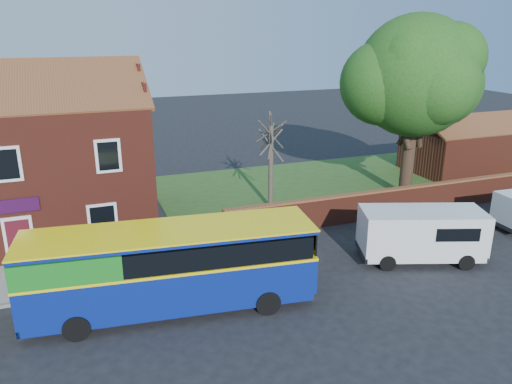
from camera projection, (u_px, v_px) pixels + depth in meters
name	position (u px, v px, depth m)	size (l,w,h in m)	color
ground	(227.00, 325.00, 17.49)	(120.00, 120.00, 0.00)	black
pavement	(21.00, 282.00, 20.28)	(18.00, 3.50, 0.12)	gray
kerb	(17.00, 304.00, 18.72)	(18.00, 0.15, 0.14)	slate
grass_strip	(355.00, 183.00, 33.33)	(26.00, 12.00, 0.04)	#426B28
shop_building	(18.00, 167.00, 24.32)	(12.30, 8.13, 10.50)	maroon
boundary_wall	(413.00, 199.00, 27.74)	(22.00, 0.38, 1.60)	maroon
outbuilding	(466.00, 149.00, 35.79)	(8.20, 5.06, 4.17)	maroon
bus	(162.00, 266.00, 17.91)	(10.55, 3.74, 3.14)	navy
van_near	(422.00, 233.00, 21.99)	(5.72, 3.76, 2.33)	white
large_tree	(415.00, 80.00, 28.74)	(8.80, 6.96, 10.74)	black
bare_tree	(271.00, 163.00, 27.89)	(1.97, 2.35, 5.25)	#4C4238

